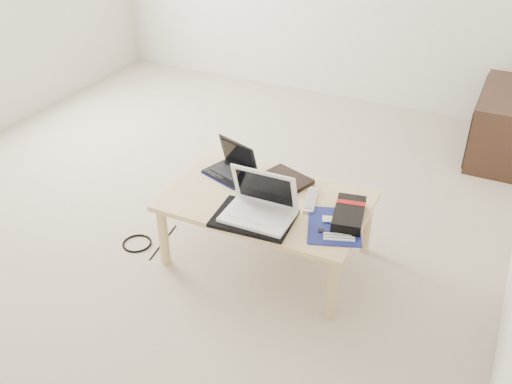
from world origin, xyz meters
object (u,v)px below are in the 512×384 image
at_px(white_laptop, 260,206).
at_px(gpu_box, 349,214).
at_px(coffee_table, 267,206).
at_px(netbook, 232,167).
at_px(media_cabinet, 503,123).

xyz_separation_m(white_laptop, gpu_box, (0.42, 0.18, -0.04)).
height_order(coffee_table, netbook, netbook).
bearing_deg(gpu_box, netbook, 168.54).
bearing_deg(gpu_box, white_laptop, -156.44).
height_order(netbook, gpu_box, netbook).
bearing_deg(gpu_box, media_cabinet, 72.61).
distance_m(media_cabinet, gpu_box, 2.03).
bearing_deg(coffee_table, white_laptop, -76.20).
bearing_deg(media_cabinet, coffee_table, -118.98).
height_order(media_cabinet, netbook, netbook).
distance_m(white_laptop, gpu_box, 0.46).
relative_size(coffee_table, gpu_box, 3.40).
xyz_separation_m(coffee_table, gpu_box, (0.47, 0.00, 0.08)).
xyz_separation_m(media_cabinet, white_laptop, (-1.03, -2.11, 0.22)).
bearing_deg(media_cabinet, white_laptop, -115.92).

